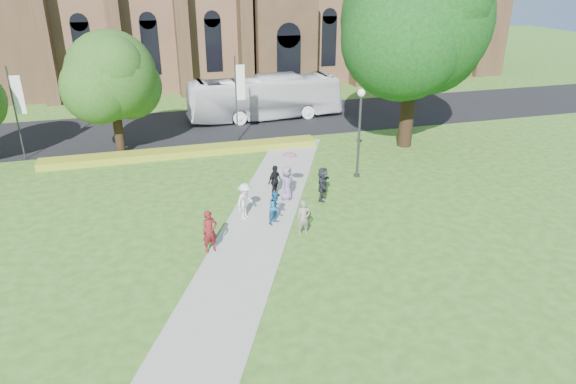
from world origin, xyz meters
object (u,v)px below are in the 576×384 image
object	(u,v)px
streetlamp	(360,123)
pedestrian_0	(210,232)
large_tree	(416,20)
tour_coach	(265,97)

from	to	relation	value
streetlamp	pedestrian_0	size ratio (longest dim) A/B	2.74
streetlamp	large_tree	world-z (taller)	large_tree
streetlamp	tour_coach	bearing A→B (deg)	98.76
large_tree	pedestrian_0	distance (m)	20.10
large_tree	tour_coach	bearing A→B (deg)	128.59
streetlamp	large_tree	xyz separation A→B (m)	(5.50, 4.50, 5.07)
tour_coach	large_tree	bearing A→B (deg)	-143.57
tour_coach	pedestrian_0	distance (m)	21.93
streetlamp	pedestrian_0	bearing A→B (deg)	-146.01
streetlamp	large_tree	size ratio (longest dim) A/B	0.40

